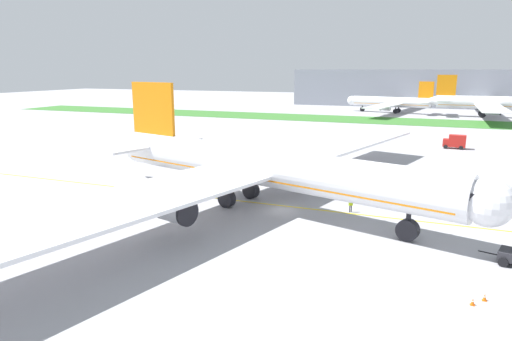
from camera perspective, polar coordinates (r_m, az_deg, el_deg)
ground_plane at (r=58.49m, az=3.26°, el=-5.08°), size 600.00×600.00×0.00m
apron_taxi_line at (r=60.25m, az=3.83°, el=-4.55°), size 280.00×0.36×0.01m
grass_median_strip at (r=168.16m, az=15.45°, el=6.17°), size 320.00×24.00×0.10m
airliner_foreground at (r=58.59m, az=0.11°, el=0.48°), size 57.51×95.08×16.01m
ground_crew_wingwalker_port at (r=66.82m, az=-12.86°, el=-2.19°), size 0.44×0.53×1.70m
ground_crew_marshaller_front at (r=58.63m, az=11.98°, el=-4.20°), size 0.53×0.48×1.76m
traffic_cone_near_nose at (r=40.94m, az=27.12°, el=-14.19°), size 0.36×0.36×0.58m
traffic_cone_port_wing at (r=39.85m, az=25.88°, el=-14.81°), size 0.36×0.36×0.58m
service_truck_fuel_bowser at (r=113.26m, az=24.03°, el=3.40°), size 5.02×2.66×3.21m
parked_airliner_far_left at (r=199.44m, az=17.03°, el=8.32°), size 39.55×63.20×13.29m
parked_airliner_far_centre at (r=194.70m, az=27.67°, el=7.61°), size 48.63×76.93×15.99m
terminal_building at (r=238.75m, az=20.63°, el=9.78°), size 127.26×20.00×18.00m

